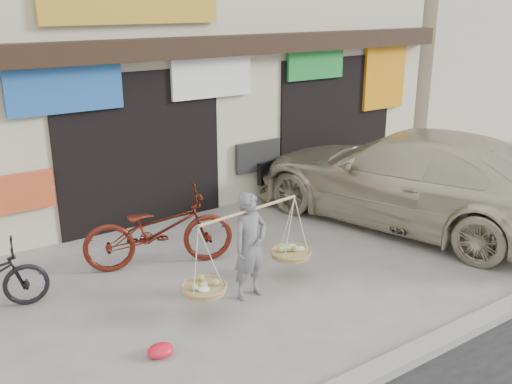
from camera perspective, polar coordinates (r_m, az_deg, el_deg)
ground at (r=7.67m, az=-0.07°, el=-11.16°), size 70.00×70.00×0.00m
kerb at (r=6.36m, az=10.68°, el=-17.92°), size 70.00×0.25×0.12m
shophouse_block at (r=12.50m, az=-17.63°, el=16.14°), size 14.00×6.32×7.00m
neighbor_east at (r=21.31m, az=20.48°, el=15.88°), size 12.00×7.00×6.40m
street_vendor at (r=7.58m, az=-0.60°, el=-5.86°), size 2.10×0.76×1.47m
bike_2 at (r=8.60m, az=-9.69°, el=-3.72°), size 2.35×1.44×1.17m
suv at (r=10.45m, az=15.02°, el=1.43°), size 3.83×6.19×1.67m
red_bag at (r=6.75m, az=-9.54°, el=-15.35°), size 0.31×0.25×0.14m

